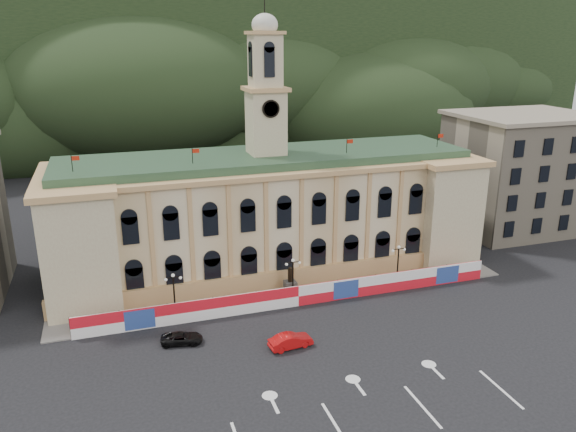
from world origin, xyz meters
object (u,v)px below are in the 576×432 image
object	(u,v)px
lamp_center	(293,275)
red_sedan	(291,341)
statue	(290,286)
black_suv	(182,338)

from	to	relation	value
lamp_center	red_sedan	size ratio (longest dim) A/B	1.10
statue	black_suv	bearing A→B (deg)	-152.79
lamp_center	black_suv	xyz separation A→B (m)	(-14.14, -6.27, -2.48)
statue	lamp_center	xyz separation A→B (m)	(0.00, -1.00, 1.89)
lamp_center	red_sedan	world-z (taller)	lamp_center
red_sedan	lamp_center	bearing A→B (deg)	-26.20
statue	black_suv	xyz separation A→B (m)	(-14.14, -7.27, -0.60)
statue	red_sedan	distance (m)	12.07
black_suv	statue	bearing A→B (deg)	-51.54
red_sedan	black_suv	world-z (taller)	red_sedan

